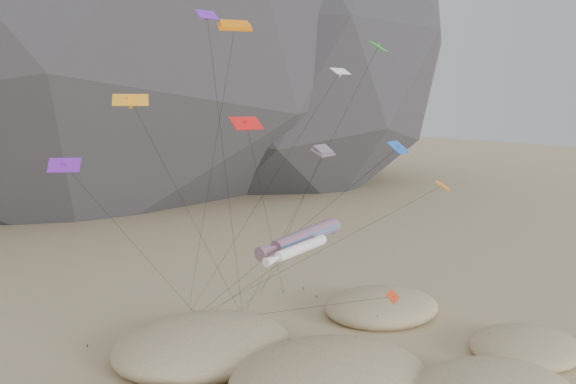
{
  "coord_description": "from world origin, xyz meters",
  "views": [
    {
      "loc": [
        -20.03,
        -26.46,
        20.64
      ],
      "look_at": [
        2.46,
        12.0,
        13.78
      ],
      "focal_mm": 35.0,
      "sensor_mm": 36.0,
      "label": 1
    }
  ],
  "objects": [
    {
      "name": "delta_kites",
      "position": [
        2.55,
        10.78,
        18.23
      ],
      "size": [
        34.01,
        21.94,
        27.74
      ],
      "color": "orange",
      "rests_on": "ground"
    },
    {
      "name": "white_tube_kite",
      "position": [
        0.66,
        7.47,
        10.29
      ],
      "size": [
        6.33,
        17.07,
        10.94
      ],
      "color": "white",
      "rests_on": "ground"
    },
    {
      "name": "rainbow_tube_kite",
      "position": [
        2.39,
        9.54,
        10.56
      ],
      "size": [
        8.93,
        13.6,
        11.57
      ],
      "color": "#FF441A",
      "rests_on": "ground"
    },
    {
      "name": "multi_parafoil",
      "position": [
        3.63,
        8.85,
        17.07
      ],
      "size": [
        5.3,
        19.1,
        17.75
      ],
      "color": "#DA5216",
      "rests_on": "ground"
    },
    {
      "name": "orange_parafoil",
      "position": [
        0.34,
        17.19,
        26.89
      ],
      "size": [
        2.97,
        10.86,
        27.71
      ],
      "color": "orange",
      "rests_on": "ground"
    },
    {
      "name": "kite_stakes",
      "position": [
        2.59,
        23.56,
        0.15
      ],
      "size": [
        24.27,
        4.38,
        0.3
      ],
      "color": "#3F2D1E",
      "rests_on": "ground"
    }
  ]
}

